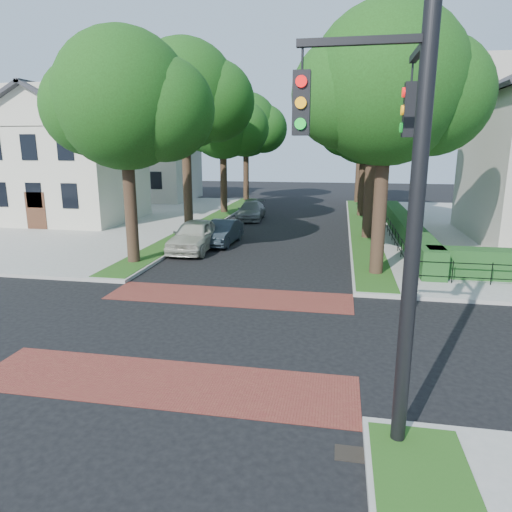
# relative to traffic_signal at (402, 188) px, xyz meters

# --- Properties ---
(ground) EXTENTS (120.00, 120.00, 0.00)m
(ground) POSITION_rel_traffic_signal_xyz_m (-4.89, 4.41, -4.71)
(ground) COLOR black
(ground) RESTS_ON ground
(sidewalk_nw) EXTENTS (30.00, 30.00, 0.15)m
(sidewalk_nw) POSITION_rel_traffic_signal_xyz_m (-24.39, 23.41, -4.63)
(sidewalk_nw) COLOR gray
(sidewalk_nw) RESTS_ON ground
(crosswalk_far) EXTENTS (9.00, 2.20, 0.01)m
(crosswalk_far) POSITION_rel_traffic_signal_xyz_m (-4.89, 7.61, -4.70)
(crosswalk_far) COLOR maroon
(crosswalk_far) RESTS_ON ground
(crosswalk_near) EXTENTS (9.00, 2.20, 0.01)m
(crosswalk_near) POSITION_rel_traffic_signal_xyz_m (-4.89, 1.21, -4.70)
(crosswalk_near) COLOR maroon
(crosswalk_near) RESTS_ON ground
(storm_drain) EXTENTS (0.65, 0.45, 0.01)m
(storm_drain) POSITION_rel_traffic_signal_xyz_m (-0.59, -0.59, -4.70)
(storm_drain) COLOR black
(storm_drain) RESTS_ON ground
(grass_strip_ne) EXTENTS (1.60, 29.80, 0.02)m
(grass_strip_ne) POSITION_rel_traffic_signal_xyz_m (0.51, 23.51, -4.55)
(grass_strip_ne) COLOR #1E4D16
(grass_strip_ne) RESTS_ON sidewalk_ne
(grass_strip_nw) EXTENTS (1.60, 29.80, 0.02)m
(grass_strip_nw) POSITION_rel_traffic_signal_xyz_m (-10.29, 23.51, -4.55)
(grass_strip_nw) COLOR #1E4D16
(grass_strip_nw) RESTS_ON sidewalk_nw
(tree_right_near) EXTENTS (7.75, 6.67, 10.66)m
(tree_right_near) POSITION_rel_traffic_signal_xyz_m (0.72, 11.65, 2.92)
(tree_right_near) COLOR black
(tree_right_near) RESTS_ON sidewalk_ne
(tree_right_mid) EXTENTS (8.25, 7.09, 11.22)m
(tree_right_mid) POSITION_rel_traffic_signal_xyz_m (0.72, 19.66, 3.28)
(tree_right_mid) COLOR black
(tree_right_mid) RESTS_ON sidewalk_ne
(tree_right_far) EXTENTS (7.25, 6.23, 9.74)m
(tree_right_far) POSITION_rel_traffic_signal_xyz_m (0.71, 28.64, 2.20)
(tree_right_far) COLOR black
(tree_right_far) RESTS_ON sidewalk_ne
(tree_right_back) EXTENTS (7.50, 6.45, 10.20)m
(tree_right_back) POSITION_rel_traffic_signal_xyz_m (0.72, 37.64, 2.56)
(tree_right_back) COLOR black
(tree_right_back) RESTS_ON sidewalk_ne
(tree_left_near) EXTENTS (7.50, 6.45, 10.20)m
(tree_left_near) POSITION_rel_traffic_signal_xyz_m (-10.28, 11.64, 2.56)
(tree_left_near) COLOR black
(tree_left_near) RESTS_ON sidewalk_nw
(tree_left_mid) EXTENTS (8.00, 6.88, 11.48)m
(tree_left_mid) POSITION_rel_traffic_signal_xyz_m (-10.28, 19.66, 3.64)
(tree_left_mid) COLOR black
(tree_left_mid) RESTS_ON sidewalk_nw
(tree_left_far) EXTENTS (7.00, 6.02, 9.86)m
(tree_left_far) POSITION_rel_traffic_signal_xyz_m (-10.29, 28.63, 2.41)
(tree_left_far) COLOR black
(tree_left_far) RESTS_ON sidewalk_nw
(tree_left_back) EXTENTS (7.75, 6.66, 10.44)m
(tree_left_back) POSITION_rel_traffic_signal_xyz_m (-10.28, 37.65, 2.70)
(tree_left_back) COLOR black
(tree_left_back) RESTS_ON sidewalk_nw
(hedge_main_road) EXTENTS (1.00, 18.00, 1.20)m
(hedge_main_road) POSITION_rel_traffic_signal_xyz_m (2.81, 19.41, -3.96)
(hedge_main_road) COLOR #18451D
(hedge_main_road) RESTS_ON sidewalk_ne
(fence_main_road) EXTENTS (0.06, 18.00, 0.90)m
(fence_main_road) POSITION_rel_traffic_signal_xyz_m (2.01, 19.41, -4.11)
(fence_main_road) COLOR black
(fence_main_road) RESTS_ON sidewalk_ne
(house_left_near) EXTENTS (10.00, 9.00, 10.14)m
(house_left_near) POSITION_rel_traffic_signal_xyz_m (-20.38, 22.41, 0.33)
(house_left_near) COLOR beige
(house_left_near) RESTS_ON sidewalk_nw
(house_left_far) EXTENTS (10.00, 9.00, 10.14)m
(house_left_far) POSITION_rel_traffic_signal_xyz_m (-20.38, 36.41, 0.33)
(house_left_far) COLOR #B7B2A4
(house_left_far) RESTS_ON sidewalk_nw
(traffic_signal) EXTENTS (2.17, 2.00, 8.00)m
(traffic_signal) POSITION_rel_traffic_signal_xyz_m (0.00, 0.00, 0.00)
(traffic_signal) COLOR black
(traffic_signal) RESTS_ON sidewalk_se
(parked_car_front) EXTENTS (1.96, 4.86, 1.65)m
(parked_car_front) POSITION_rel_traffic_signal_xyz_m (-8.49, 14.77, -3.88)
(parked_car_front) COLOR beige
(parked_car_front) RESTS_ON ground
(parked_car_middle) EXTENTS (1.63, 4.13, 1.34)m
(parked_car_middle) POSITION_rel_traffic_signal_xyz_m (-7.48, 16.66, -4.04)
(parked_car_middle) COLOR #222B33
(parked_car_middle) RESTS_ON ground
(parked_car_rear) EXTENTS (2.08, 4.65, 1.32)m
(parked_car_rear) POSITION_rel_traffic_signal_xyz_m (-7.62, 25.83, -4.04)
(parked_car_rear) COLOR slate
(parked_car_rear) RESTS_ON ground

